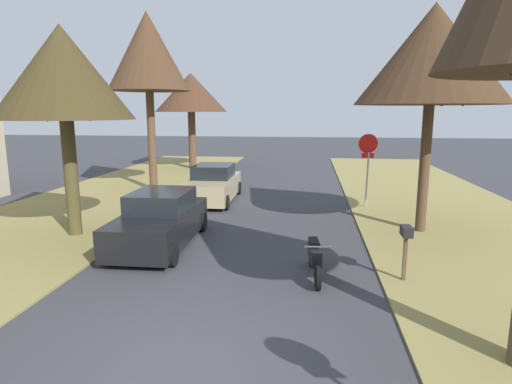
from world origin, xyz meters
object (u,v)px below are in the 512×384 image
street_tree_left_far (191,93)px  parked_motorcycle (315,257)px  curbside_mailbox (406,238)px  street_tree_left_mid_b (148,52)px  stop_sign_far (368,154)px  parked_sedan_black (160,221)px  street_tree_right_mid_a (433,55)px  street_tree_left_mid_a (63,74)px  parked_sedan_tan (213,184)px

street_tree_left_far → parked_motorcycle: (8.08, -18.45, -4.55)m
curbside_mailbox → street_tree_left_far: bearing=118.7°
street_tree_left_mid_b → stop_sign_far: bearing=-14.7°
parked_sedan_black → street_tree_left_mid_b: bearing=111.8°
street_tree_right_mid_a → parked_motorcycle: (-3.45, -4.28, -5.05)m
street_tree_left_mid_a → curbside_mailbox: (9.51, -2.56, -3.90)m
parked_sedan_tan → parked_motorcycle: size_ratio=2.16×
street_tree_left_mid_b → street_tree_left_far: 8.27m
parked_sedan_black → parked_motorcycle: parked_sedan_black is taller
street_tree_right_mid_a → street_tree_left_mid_a: bearing=-170.8°
parked_sedan_black → parked_sedan_tan: (0.13, 6.33, 0.00)m
street_tree_left_mid_a → street_tree_left_mid_b: 7.99m
street_tree_right_mid_a → parked_motorcycle: bearing=-128.9°
street_tree_left_mid_a → street_tree_left_mid_b: street_tree_left_mid_b is taller
stop_sign_far → curbside_mailbox: stop_sign_far is taller
street_tree_left_mid_b → street_tree_left_far: street_tree_left_mid_b is taller
street_tree_left_far → parked_motorcycle: bearing=-66.3°
street_tree_right_mid_a → street_tree_left_mid_b: (-11.26, 6.04, 1.04)m
street_tree_left_mid_b → parked_sedan_tan: street_tree_left_mid_b is taller
street_tree_left_mid_b → parked_sedan_tan: (3.48, -2.07, -5.85)m
street_tree_left_mid_b → curbside_mailbox: street_tree_left_mid_b is taller
parked_sedan_black → street_tree_right_mid_a: bearing=16.6°
street_tree_right_mid_a → street_tree_left_mid_b: size_ratio=0.83×
street_tree_right_mid_a → parked_sedan_black: bearing=-163.4°
street_tree_left_far → street_tree_left_mid_b: bearing=-88.1°
parked_sedan_black → parked_motorcycle: size_ratio=2.16×
curbside_mailbox → street_tree_left_mid_a: bearing=164.9°
curbside_mailbox → street_tree_right_mid_a: bearing=72.0°
parked_sedan_tan → stop_sign_far: bearing=-4.8°
stop_sign_far → parked_motorcycle: 8.18m
street_tree_left_mid_a → parked_motorcycle: street_tree_left_mid_a is taller
street_tree_right_mid_a → street_tree_left_far: (-11.53, 14.16, -0.50)m
street_tree_left_mid_a → curbside_mailbox: street_tree_left_mid_a is taller
street_tree_left_mid_b → parked_sedan_black: (3.35, -8.40, -5.85)m
street_tree_left_mid_a → parked_sedan_black: 5.22m
street_tree_left_mid_a → street_tree_left_mid_b: (-0.34, 7.82, 1.62)m
street_tree_left_mid_a → street_tree_left_far: 15.95m
street_tree_left_mid_a → parked_motorcycle: size_ratio=3.08×
parked_sedan_black → street_tree_left_far: bearing=102.3°
street_tree_left_mid_b → street_tree_left_far: bearing=91.9°
parked_sedan_black → parked_sedan_tan: size_ratio=1.00×
parked_motorcycle → curbside_mailbox: size_ratio=1.61×
street_tree_left_mid_b → street_tree_left_far: size_ratio=1.33×
street_tree_left_mid_a → parked_motorcycle: bearing=-18.6°
stop_sign_far → parked_sedan_black: bearing=-138.7°
street_tree_right_mid_a → curbside_mailbox: bearing=-108.0°
street_tree_left_far → curbside_mailbox: 21.46m
parked_sedan_black → curbside_mailbox: size_ratio=3.49×
parked_sedan_black → street_tree_left_mid_a: bearing=169.0°
parked_motorcycle → street_tree_left_far: bearing=113.7°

